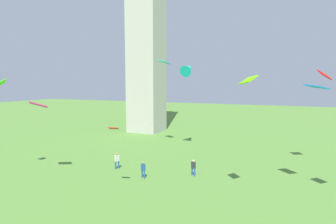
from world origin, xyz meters
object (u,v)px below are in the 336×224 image
(kite_flying_3, at_px, (164,62))
(kite_flying_7, at_px, (2,83))
(person_2, at_px, (143,169))
(kite_flying_5, at_px, (316,87))
(kite_flying_0, at_px, (188,69))
(person_1, at_px, (117,160))
(kite_flying_2, at_px, (324,75))
(kite_flying_1, at_px, (113,128))
(person_0, at_px, (193,167))
(kite_flying_4, at_px, (248,80))
(kite_flying_8, at_px, (38,105))

(kite_flying_3, relative_size, kite_flying_7, 1.79)
(person_2, relative_size, kite_flying_3, 0.84)
(person_2, relative_size, kite_flying_5, 0.84)
(kite_flying_5, bearing_deg, person_2, -127.72)
(kite_flying_0, xyz_separation_m, kite_flying_3, (-3.57, -0.18, 1.00))
(person_1, height_order, kite_flying_2, kite_flying_2)
(person_1, relative_size, kite_flying_7, 1.61)
(person_1, bearing_deg, kite_flying_3, -160.00)
(kite_flying_1, bearing_deg, kite_flying_7, -12.31)
(person_0, bearing_deg, kite_flying_4, -12.11)
(person_1, height_order, kite_flying_8, kite_flying_8)
(kite_flying_3, bearing_deg, person_1, 113.00)
(kite_flying_1, distance_m, kite_flying_8, 8.94)
(kite_flying_3, xyz_separation_m, kite_flying_8, (-5.71, -16.45, -5.02))
(kite_flying_4, bearing_deg, kite_flying_2, -65.48)
(person_1, xyz_separation_m, kite_flying_1, (3.55, -5.55, 4.52))
(person_0, distance_m, kite_flying_4, 11.15)
(kite_flying_1, distance_m, kite_flying_3, 18.27)
(person_2, xyz_separation_m, kite_flying_5, (14.70, 2.28, 8.00))
(kite_flying_8, bearing_deg, kite_flying_3, -149.20)
(person_1, xyz_separation_m, kite_flying_5, (18.73, 0.83, 7.94))
(kite_flying_4, bearing_deg, person_2, 40.71)
(person_0, distance_m, kite_flying_7, 20.43)
(person_0, distance_m, person_1, 8.38)
(kite_flying_2, bearing_deg, kite_flying_1, -1.12)
(kite_flying_3, relative_size, kite_flying_8, 1.00)
(person_2, height_order, kite_flying_1, kite_flying_1)
(kite_flying_4, bearing_deg, kite_flying_7, 58.80)
(kite_flying_2, height_order, kite_flying_5, kite_flying_2)
(kite_flying_7, bearing_deg, person_0, -129.48)
(person_2, bearing_deg, kite_flying_7, -136.16)
(kite_flying_3, height_order, kite_flying_8, kite_flying_3)
(kite_flying_0, xyz_separation_m, kite_flying_5, (14.69, -10.52, -2.26))
(kite_flying_2, relative_size, kite_flying_5, 0.89)
(kite_flying_1, distance_m, kite_flying_7, 12.94)
(kite_flying_5, bearing_deg, kite_flying_3, -166.07)
(kite_flying_1, xyz_separation_m, kite_flying_8, (-8.78, 0.27, 1.67))
(kite_flying_0, bearing_deg, kite_flying_5, 146.93)
(person_1, xyz_separation_m, kite_flying_4, (13.96, -3.33, 8.47))
(person_1, distance_m, kite_flying_8, 9.67)
(kite_flying_0, bearing_deg, kite_flying_3, 5.46)
(person_1, bearing_deg, kite_flying_4, 99.02)
(person_0, height_order, kite_flying_0, kite_flying_0)
(person_2, xyz_separation_m, kite_flying_3, (-3.56, 12.62, 11.26))
(kite_flying_0, xyz_separation_m, kite_flying_1, (-0.49, -16.90, -5.68))
(kite_flying_0, relative_size, kite_flying_7, 2.53)
(kite_flying_0, bearing_deg, kite_flying_7, 56.45)
(kite_flying_0, relative_size, kite_flying_8, 1.41)
(person_2, relative_size, kite_flying_1, 1.79)
(person_1, xyz_separation_m, kite_flying_7, (-8.81, -6.29, 8.29))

